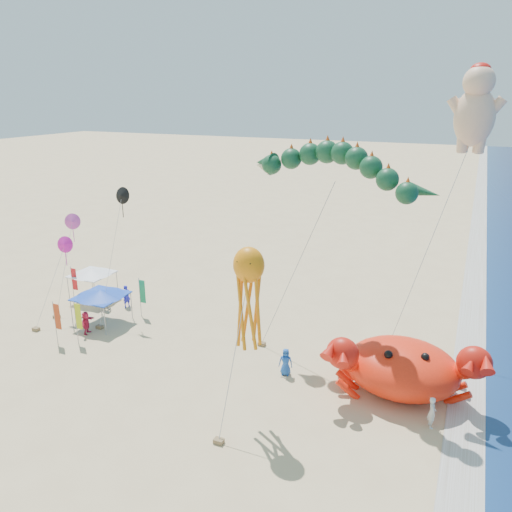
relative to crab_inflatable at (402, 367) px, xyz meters
The scene contains 11 objects.
ground 8.47m from the crab_inflatable, behind, with size 320.00×320.00×0.00m, color #D1B784.
foam_strip 4.10m from the crab_inflatable, ahead, with size 320.00×320.00×0.00m, color silver.
crab_inflatable is the anchor object (origin of this frame).
dragon_kite 12.13m from the crab_inflatable, 158.07° to the left, with size 12.00×5.39×13.78m.
cherub_kite 17.05m from the crab_inflatable, 77.39° to the left, with size 5.05×4.91×18.73m.
octopus_kite 10.72m from the crab_inflatable, 142.89° to the right, with size 1.62×3.76×9.67m.
canopy_blue 22.43m from the crab_inflatable, behind, with size 3.70×3.70×2.71m.
canopy_white 26.65m from the crab_inflatable, behind, with size 3.39×3.39×2.71m.
feather_flags 23.01m from the crab_inflatable, behind, with size 7.43×6.27×3.20m.
beachgoers 17.18m from the crab_inflatable, behind, with size 26.81×7.05×1.86m.
small_kites 25.38m from the crab_inflatable, behind, with size 6.54×5.66×10.21m.
Camera 1 is at (10.87, -27.11, 16.91)m, focal length 35.00 mm.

